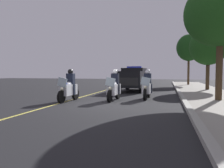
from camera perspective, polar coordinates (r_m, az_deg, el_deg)
name	(u,v)px	position (r m, az deg, el deg)	size (l,w,h in m)	color
ground_plane	(105,104)	(10.46, -1.79, -5.30)	(80.00, 80.00, 0.00)	black
curb_strip	(187,105)	(10.06, 19.52, -5.38)	(48.00, 0.24, 0.15)	#9E9B93
lane_stripe_center	(64,102)	(11.29, -12.76, -4.73)	(48.00, 0.12, 0.01)	#E0D14C
police_motorcycle_lead_left	(69,88)	(11.40, -11.58, -1.13)	(2.14, 0.59, 1.72)	black
police_motorcycle_lead_right	(114,88)	(11.46, 0.56, -1.04)	(2.14, 0.59, 1.72)	black
police_motorcycle_trailing	(147,87)	(12.35, 9.47, -0.79)	(2.14, 0.59, 1.72)	black
police_suv	(134,78)	(17.60, 5.94, 1.58)	(4.99, 2.26, 2.05)	black
tree_mid_block	(221,14)	(12.66, 27.33, 16.57)	(3.65, 3.65, 6.17)	#42301E
tree_far_back	(208,46)	(19.64, 24.59, 9.22)	(3.08, 3.08, 5.20)	#42301E
tree_behind_suv	(189,48)	(26.95, 20.08, 9.18)	(2.87, 2.87, 5.97)	#4C3823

